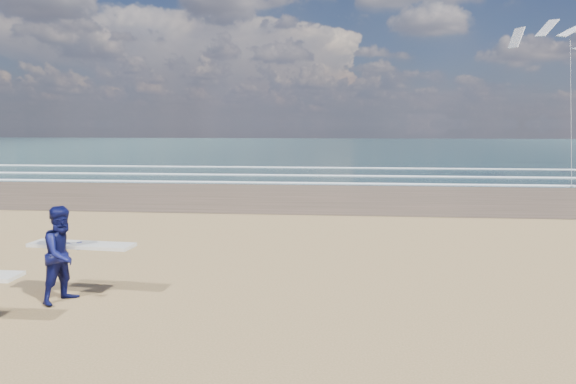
# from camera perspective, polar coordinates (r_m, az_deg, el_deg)

# --- Properties ---
(ocean) EXTENTS (220.00, 100.00, 0.02)m
(ocean) POSITION_cam_1_polar(r_m,az_deg,el_deg) (81.27, 15.64, 4.76)
(ocean) COLOR #183136
(ocean) RESTS_ON ground
(foam_breakers) EXTENTS (220.00, 11.70, 0.05)m
(foam_breakers) POSITION_cam_1_polar(r_m,az_deg,el_deg) (38.94, 27.07, 1.54)
(foam_breakers) COLOR white
(foam_breakers) RESTS_ON ground
(surfer_far) EXTENTS (2.24, 1.28, 1.96)m
(surfer_far) POSITION_cam_1_polar(r_m,az_deg,el_deg) (11.32, -23.54, -6.28)
(surfer_far) COLOR #0C0F43
(surfer_far) RESTS_ON ground
(kite_1) EXTENTS (6.38, 4.80, 10.51)m
(kite_1) POSITION_cam_1_polar(r_m,az_deg,el_deg) (35.82, 28.91, 10.56)
(kite_1) COLOR slate
(kite_1) RESTS_ON ground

